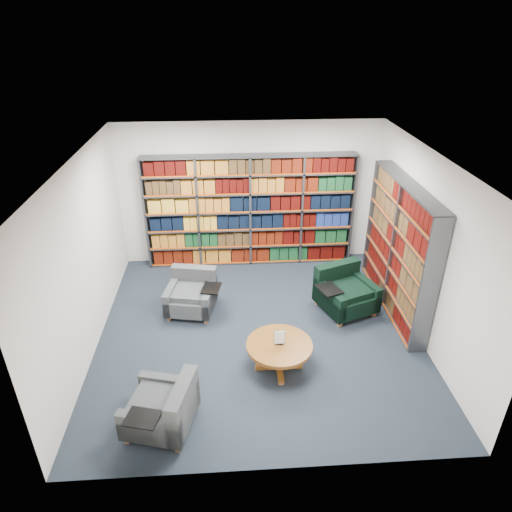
{
  "coord_description": "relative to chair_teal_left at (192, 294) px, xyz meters",
  "views": [
    {
      "loc": [
        -0.43,
        -5.85,
        4.52
      ],
      "look_at": [
        0.0,
        0.6,
        1.05
      ],
      "focal_mm": 32.0,
      "sensor_mm": 36.0,
      "label": 1
    }
  ],
  "objects": [
    {
      "name": "chair_green_right",
      "position": [
        2.57,
        -0.15,
        0.02
      ],
      "size": [
        1.11,
        1.07,
        0.76
      ],
      "color": "black",
      "rests_on": "ground"
    },
    {
      "name": "bookshelf_back",
      "position": [
        1.08,
        1.62,
        0.82
      ],
      "size": [
        4.0,
        0.28,
        2.2
      ],
      "color": "#47494F",
      "rests_on": "ground"
    },
    {
      "name": "chair_teal_left",
      "position": [
        0.0,
        0.0,
        0.0
      ],
      "size": [
        0.98,
        0.89,
        0.7
      ],
      "color": "#0D1D3B",
      "rests_on": "ground"
    },
    {
      "name": "room_shell",
      "position": [
        1.08,
        -0.72,
        1.12
      ],
      "size": [
        5.02,
        5.02,
        2.82
      ],
      "color": "black",
      "rests_on": "ground"
    },
    {
      "name": "chair_teal_front",
      "position": [
        -0.17,
        -2.54,
        0.0
      ],
      "size": [
        0.94,
        1.0,
        0.7
      ],
      "color": "#0D1D3B",
      "rests_on": "ground"
    },
    {
      "name": "bookshelf_right",
      "position": [
        3.42,
        -0.12,
        0.82
      ],
      "size": [
        0.28,
        2.5,
        2.2
      ],
      "color": "#47494F",
      "rests_on": "ground"
    },
    {
      "name": "coffee_table",
      "position": [
        1.31,
        -1.6,
        0.07
      ],
      "size": [
        0.93,
        0.93,
        0.65
      ],
      "color": "brown",
      "rests_on": "ground"
    }
  ]
}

